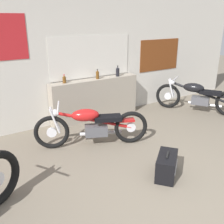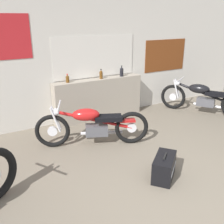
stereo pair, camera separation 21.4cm
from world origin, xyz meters
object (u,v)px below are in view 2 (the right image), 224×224
object	(u,v)px
bottle_leftmost	(67,79)
bottle_left_center	(101,74)
motorcycle_red	(93,125)
hard_case_black	(164,167)
bottle_center	(122,72)
motorcycle_black	(203,98)

from	to	relation	value
bottle_leftmost	bottle_left_center	xyz separation A→B (m)	(0.77, -0.03, 0.02)
bottle_leftmost	bottle_left_center	distance (m)	0.77
motorcycle_red	hard_case_black	xyz separation A→B (m)	(0.45, -1.45, -0.23)
bottle_center	motorcycle_black	size ratio (longest dim) A/B	0.14
bottle_left_center	motorcycle_black	xyz separation A→B (m)	(2.26, -0.93, -0.63)
bottle_left_center	bottle_leftmost	bearing A→B (deg)	177.91
bottle_left_center	hard_case_black	xyz separation A→B (m)	(-0.31, -2.59, -0.85)
bottle_leftmost	motorcycle_red	bearing A→B (deg)	-89.85
bottle_center	bottle_leftmost	bearing A→B (deg)	178.07
motorcycle_red	motorcycle_black	distance (m)	3.04
motorcycle_red	motorcycle_black	world-z (taller)	motorcycle_black
motorcycle_red	hard_case_black	bearing A→B (deg)	-72.57
bottle_center	hard_case_black	bearing A→B (deg)	-108.03
bottle_center	bottle_left_center	bearing A→B (deg)	178.31
bottle_center	hard_case_black	distance (m)	2.84
bottle_left_center	hard_case_black	world-z (taller)	bottle_left_center
bottle_leftmost	bottle_left_center	bearing A→B (deg)	-2.09
bottle_leftmost	motorcycle_black	xyz separation A→B (m)	(3.03, -0.96, -0.61)
bottle_left_center	hard_case_black	size ratio (longest dim) A/B	0.37
bottle_leftmost	bottle_center	distance (m)	1.29
bottle_left_center	motorcycle_red	xyz separation A→B (m)	(-0.77, -1.14, -0.63)
motorcycle_black	hard_case_black	bearing A→B (deg)	-147.33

